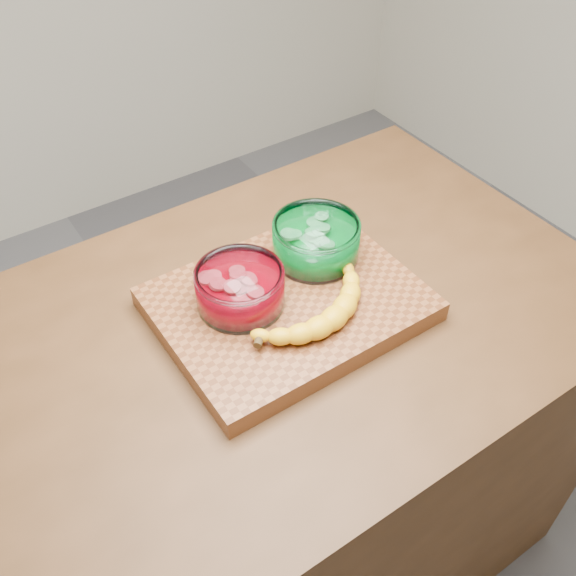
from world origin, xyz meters
TOP-DOWN VIEW (x-y plane):
  - ground at (0.00, 0.00)m, footprint 3.50×3.50m
  - counter at (0.00, 0.00)m, footprint 1.20×0.80m
  - cutting_board at (0.00, 0.00)m, footprint 0.45×0.35m
  - bowl_red at (-0.08, 0.03)m, footprint 0.15×0.15m
  - bowl_green at (0.10, 0.06)m, footprint 0.16×0.16m
  - banana at (0.01, -0.06)m, footprint 0.28×0.15m

SIDE VIEW (x-z plane):
  - ground at x=0.00m, z-range 0.00..0.00m
  - counter at x=0.00m, z-range 0.00..0.90m
  - cutting_board at x=0.00m, z-range 0.90..0.94m
  - banana at x=0.01m, z-range 0.94..0.98m
  - bowl_red at x=-0.08m, z-range 0.94..1.01m
  - bowl_green at x=0.10m, z-range 0.94..1.01m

